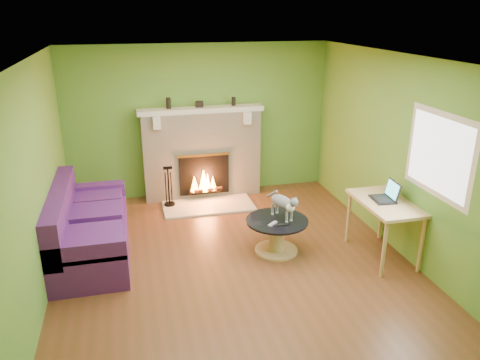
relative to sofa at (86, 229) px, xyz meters
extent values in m
plane|color=brown|center=(1.86, -0.61, -0.36)|extent=(5.00, 5.00, 0.00)
plane|color=white|center=(1.86, -0.61, 2.24)|extent=(5.00, 5.00, 0.00)
plane|color=#588B2D|center=(1.86, 1.89, 0.94)|extent=(5.00, 0.00, 5.00)
plane|color=#588B2D|center=(1.86, -3.11, 0.94)|extent=(5.00, 0.00, 5.00)
plane|color=#588B2D|center=(-0.39, -0.61, 0.94)|extent=(0.00, 5.00, 5.00)
plane|color=#588B2D|center=(4.11, -0.61, 0.94)|extent=(0.00, 5.00, 5.00)
plane|color=silver|center=(4.10, -1.51, 1.19)|extent=(0.00, 1.20, 1.20)
plane|color=white|center=(4.09, -1.51, 1.19)|extent=(0.00, 1.06, 1.06)
cube|color=beige|center=(1.86, 1.72, 0.39)|extent=(2.00, 0.35, 1.50)
cube|color=black|center=(1.86, 1.53, 0.08)|extent=(0.85, 0.03, 0.68)
cube|color=gold|center=(1.86, 1.52, 0.44)|extent=(0.91, 0.02, 0.04)
cylinder|color=black|center=(1.86, 1.49, -0.20)|extent=(0.55, 0.07, 0.07)
cube|color=beige|center=(1.86, 1.69, 1.18)|extent=(2.10, 0.28, 0.08)
cube|color=beige|center=(1.11, 1.50, 1.04)|extent=(0.12, 0.10, 0.20)
cube|color=beige|center=(2.61, 1.50, 1.04)|extent=(0.12, 0.10, 0.20)
cube|color=beige|center=(1.86, 1.19, -0.35)|extent=(1.50, 0.75, 0.03)
cube|color=beige|center=(1.86, 1.69, 1.18)|extent=(2.10, 0.28, 0.08)
cube|color=#421A63|center=(0.06, -0.01, -0.13)|extent=(0.94, 2.09, 0.47)
cube|color=#421A63|center=(-0.29, -0.01, 0.28)|extent=(0.21, 2.09, 0.59)
cube|color=#421A63|center=(0.06, -0.95, 0.17)|extent=(0.94, 0.21, 0.24)
cube|color=#421A63|center=(0.06, 0.93, 0.17)|extent=(0.94, 0.21, 0.24)
cube|color=#421A63|center=(0.11, -0.60, 0.17)|extent=(0.75, 0.56, 0.13)
cube|color=#421A63|center=(0.11, 0.10, 0.17)|extent=(0.75, 0.56, 0.13)
cube|color=#421A63|center=(0.11, 0.69, 0.17)|extent=(0.75, 0.56, 0.13)
cylinder|color=tan|center=(2.49, -0.55, -0.35)|extent=(0.58, 0.58, 0.03)
cylinder|color=tan|center=(2.49, -0.55, -0.13)|extent=(0.21, 0.21, 0.41)
cylinder|color=black|center=(2.49, -0.55, 0.10)|extent=(0.84, 0.84, 0.03)
cube|color=tan|center=(3.81, -1.00, 0.41)|extent=(0.62, 1.07, 0.04)
cylinder|color=tan|center=(3.55, -1.48, 0.01)|extent=(0.05, 0.05, 0.75)
cylinder|color=tan|center=(4.06, -1.48, 0.01)|extent=(0.05, 0.05, 0.75)
cylinder|color=tan|center=(3.55, -0.52, 0.01)|extent=(0.05, 0.05, 0.75)
cylinder|color=tan|center=(4.06, -0.52, 0.01)|extent=(0.05, 0.05, 0.75)
cube|color=#949497|center=(2.39, -0.67, 0.12)|extent=(0.16, 0.14, 0.02)
cube|color=black|center=(2.51, -0.73, 0.12)|extent=(0.16, 0.04, 0.02)
cylinder|color=black|center=(1.33, 1.72, 1.31)|extent=(0.08, 0.08, 0.18)
cylinder|color=black|center=(2.42, 1.72, 1.29)|extent=(0.07, 0.07, 0.14)
cube|color=black|center=(1.84, 1.72, 1.27)|extent=(0.12, 0.08, 0.10)
camera|label=1|loc=(0.66, -5.94, 2.77)|focal=35.00mm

